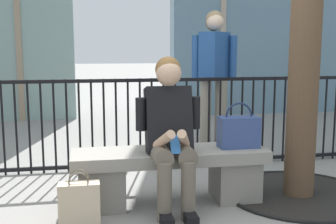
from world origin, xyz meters
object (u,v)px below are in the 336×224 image
object	(u,v)px
shopping_bag	(79,204)
bystander_at_railing	(213,69)
bystander_further_back	(214,71)
seated_person_with_phone	(170,129)
stone_bench	(170,171)
handbag_on_bench	(238,131)

from	to	relation	value
shopping_bag	bystander_at_railing	bearing A→B (deg)	54.27
bystander_further_back	seated_person_with_phone	bearing A→B (deg)	-116.57
bystander_further_back	stone_bench	bearing A→B (deg)	-117.73
handbag_on_bench	bystander_further_back	size ratio (longest dim) A/B	0.22
shopping_bag	seated_person_with_phone	bearing A→B (deg)	18.63
stone_bench	bystander_at_railing	size ratio (longest dim) A/B	0.94
bystander_at_railing	bystander_further_back	xyz separation A→B (m)	(-0.09, -0.34, 0.00)
shopping_bag	bystander_further_back	distance (m)	2.64
stone_bench	handbag_on_bench	world-z (taller)	handbag_on_bench
handbag_on_bench	bystander_further_back	xyz separation A→B (m)	(0.25, 1.60, 0.41)
handbag_on_bench	shopping_bag	world-z (taller)	handbag_on_bench
shopping_bag	bystander_further_back	xyz separation A→B (m)	(1.56, 1.95, 0.83)
stone_bench	shopping_bag	bearing A→B (deg)	-153.32
shopping_bag	bystander_further_back	size ratio (longest dim) A/B	0.25
seated_person_with_phone	bystander_further_back	size ratio (longest dim) A/B	0.71
seated_person_with_phone	bystander_further_back	distance (m)	1.95
bystander_further_back	handbag_on_bench	bearing A→B (deg)	-99.04
seated_person_with_phone	bystander_at_railing	size ratio (longest dim) A/B	0.71
stone_bench	bystander_at_railing	bearing A→B (deg)	64.48
seated_person_with_phone	handbag_on_bench	distance (m)	0.62
seated_person_with_phone	bystander_at_railing	distance (m)	2.29
seated_person_with_phone	shopping_bag	distance (m)	0.89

